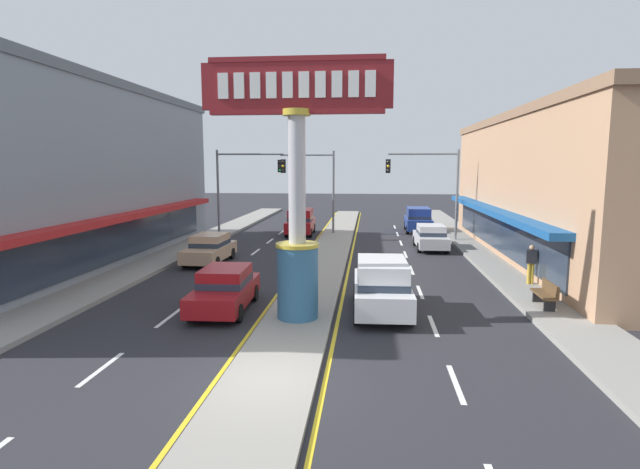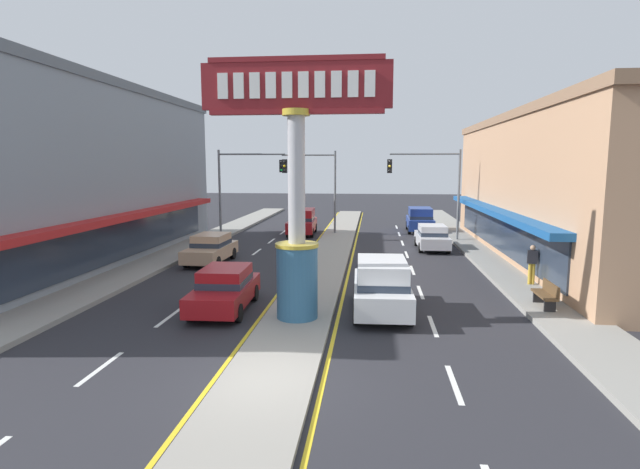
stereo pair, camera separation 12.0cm
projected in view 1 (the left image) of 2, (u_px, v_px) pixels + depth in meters
ground_plane at (269, 383)px, 12.11m from camera, size 160.00×160.00×0.00m
median_strip at (329, 252)px, 29.85m from camera, size 2.29×52.00×0.14m
sidewalk_left at (170, 255)px, 28.74m from camera, size 2.39×60.00×0.18m
sidewalk_right at (493, 261)px, 27.00m from camera, size 2.39×60.00×0.18m
lane_markings at (327, 257)px, 28.52m from camera, size 9.03×52.00×0.01m
district_sign at (297, 204)px, 16.33m from camera, size 6.04×1.42×8.39m
storefront_left at (46, 174)px, 25.82m from camera, size 9.29×25.77×9.40m
storefront_right at (589, 187)px, 27.46m from camera, size 10.45×25.75×7.96m
traffic_light_left_side at (243, 179)px, 34.67m from camera, size 4.86×0.46×6.20m
traffic_light_right_side at (431, 179)px, 33.80m from camera, size 4.86×0.46×6.20m
traffic_light_median_far at (313, 178)px, 37.37m from camera, size 4.20×0.46×6.20m
suv_near_right_lane at (300, 221)px, 37.72m from camera, size 2.09×4.66×1.90m
sedan_far_right_lane at (431, 237)px, 31.09m from camera, size 1.87×4.32×1.53m
sedan_near_left_lane at (225, 288)px, 18.11m from camera, size 1.94×4.35×1.53m
suv_mid_left_lane at (382, 286)px, 17.70m from camera, size 2.07×4.65×1.90m
sedan_far_left_oncoming at (210, 248)px, 26.81m from camera, size 1.92×4.34×1.53m
suv_kerb_right at (418, 219)px, 39.20m from camera, size 2.02×4.63×1.90m
street_bench at (546, 294)px, 17.92m from camera, size 0.48×1.60×0.88m
pedestrian_near_kerb at (531, 262)px, 21.28m from camera, size 0.44×0.31×1.67m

